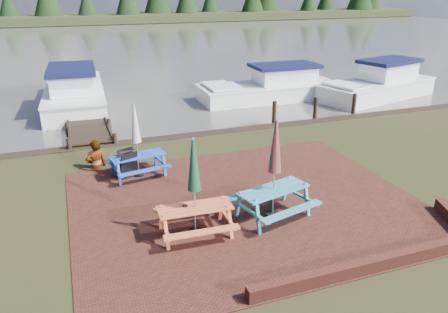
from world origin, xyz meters
name	(u,v)px	position (x,y,z in m)	size (l,w,h in m)	color
ground	(262,221)	(0.00, 0.00, 0.00)	(120.00, 120.00, 0.00)	black
paving	(246,203)	(0.00, 1.00, 0.01)	(9.00, 7.50, 0.02)	#3A1A12
brick_wall	(401,252)	(2.15, -2.42, 0.15)	(6.21, 1.79, 0.30)	#4C1E16
water	(105,44)	(0.00, 37.00, 0.00)	(120.00, 60.00, 0.02)	#46443C
far_treeline	(84,0)	(0.00, 66.00, 3.28)	(120.00, 10.00, 8.10)	black
picnic_table_teal	(274,185)	(0.35, 0.14, 0.89)	(2.17, 2.02, 2.53)	teal
picnic_table_red	(195,203)	(-1.71, 0.00, 0.83)	(1.77, 1.59, 2.36)	#D55F36
picnic_table_blue	(137,152)	(-2.38, 3.82, 0.79)	(1.84, 1.69, 2.25)	#1841B8
chalkboard	(128,164)	(-2.68, 3.79, 0.45)	(0.58, 0.70, 0.87)	black
jetty	(85,113)	(-3.50, 11.28, 0.11)	(1.76, 9.08, 1.00)	black
boat_jetty	(75,93)	(-3.80, 13.76, 0.48)	(3.06, 8.01, 2.29)	white
boat_near	(272,88)	(5.96, 11.77, 0.40)	(7.38, 2.64, 1.99)	white
boat_far	(379,86)	(11.48, 10.18, 0.45)	(7.35, 4.18, 2.17)	white
person	(94,141)	(-3.54, 4.93, 0.91)	(0.66, 0.43, 1.82)	gray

